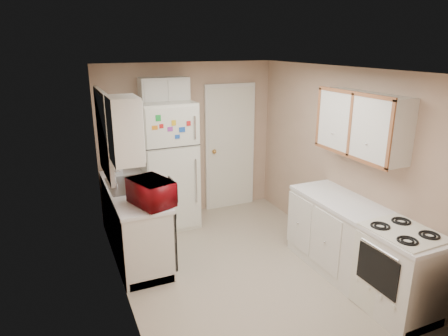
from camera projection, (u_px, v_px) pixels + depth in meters
name	position (u px, v px, depth m)	size (l,w,h in m)	color
floor	(240.00, 267.00, 4.97)	(3.80, 3.80, 0.00)	#C3B39C
ceiling	(243.00, 69.00, 4.25)	(3.80, 3.80, 0.00)	white
wall_left	(118.00, 193.00, 4.08)	(3.80, 3.80, 0.00)	tan
wall_right	(339.00, 162.00, 5.14)	(3.80, 3.80, 0.00)	tan
wall_back	(189.00, 141.00, 6.27)	(2.80, 2.80, 0.00)	tan
wall_front	(353.00, 251.00, 2.95)	(2.80, 2.80, 0.00)	tan
left_counter	(135.00, 221.00, 5.20)	(0.60, 1.80, 0.90)	silver
dishwasher	(169.00, 233.00, 4.78)	(0.03, 0.58, 0.72)	black
sink	(130.00, 188.00, 5.21)	(0.54, 0.74, 0.16)	gray
microwave	(152.00, 192.00, 4.53)	(0.30, 0.53, 0.36)	maroon
soap_bottle	(119.00, 168.00, 5.58)	(0.09, 0.09, 0.20)	white
window_blinds	(105.00, 134.00, 4.89)	(0.10, 0.98, 1.08)	silver
upper_cabinet_left	(125.00, 130.00, 4.15)	(0.30, 0.45, 0.70)	silver
refrigerator	(167.00, 165.00, 5.92)	(0.77, 0.75, 1.88)	silver
cabinet_over_fridge	(164.00, 91.00, 5.75)	(0.70, 0.30, 0.40)	silver
interior_door	(230.00, 148.00, 6.56)	(0.86, 0.06, 2.08)	silver
right_counter	(358.00, 246.00, 4.55)	(0.60, 2.00, 0.90)	silver
stove	(398.00, 275.00, 4.03)	(0.56, 0.69, 0.84)	silver
upper_cabinet_right	(362.00, 124.00, 4.47)	(0.30, 1.20, 0.70)	silver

